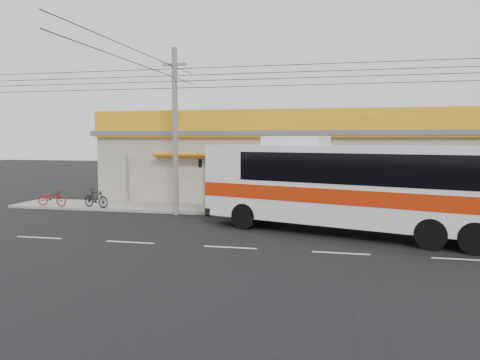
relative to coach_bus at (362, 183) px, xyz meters
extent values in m
plane|color=black|center=(-4.81, -0.81, -2.21)|extent=(120.00, 120.00, 0.00)
cube|color=gray|center=(-4.81, 5.19, -2.14)|extent=(30.00, 3.20, 0.15)
cube|color=gray|center=(-4.81, 10.79, -0.11)|extent=(22.00, 8.00, 4.20)
cube|color=#515458|center=(-4.81, 10.79, 2.14)|extent=(22.60, 8.60, 0.30)
cube|color=orange|center=(-4.81, 6.67, 2.69)|extent=(22.00, 0.24, 1.60)
cube|color=#AE1D09|center=(-6.81, 6.64, 2.69)|extent=(9.00, 0.10, 1.20)
cube|color=#126714|center=(1.69, 6.64, 2.69)|extent=(2.40, 0.10, 1.10)
cube|color=navy|center=(4.39, 6.64, 2.69)|extent=(2.20, 0.10, 1.10)
cube|color=#AE1D09|center=(-13.81, 6.64, 2.69)|extent=(3.00, 0.10, 1.10)
cube|color=orange|center=(-6.81, 6.49, 0.79)|extent=(10.00, 1.20, 0.37)
cube|color=silver|center=(-0.20, 0.07, -0.09)|extent=(13.57, 6.78, 3.23)
cube|color=#BA2507|center=(-0.20, 0.07, -0.48)|extent=(13.62, 6.83, 0.61)
cube|color=black|center=(0.54, -0.18, 0.63)|extent=(11.46, 6.13, 1.22)
cube|color=black|center=(-6.47, 2.10, 0.41)|extent=(0.93, 2.38, 1.67)
cube|color=silver|center=(-2.85, 0.93, 1.72)|extent=(3.02, 2.31, 0.40)
cylinder|color=black|center=(-5.04, 0.31, -1.63)|extent=(1.21, 0.70, 1.16)
cylinder|color=black|center=(-4.26, 2.71, -1.63)|extent=(1.21, 0.70, 1.16)
cylinder|color=black|center=(3.75, -2.54, -1.63)|extent=(1.21, 0.70, 1.16)
imported|color=maroon|center=(-17.11, 3.89, -1.57)|extent=(1.91, 0.76, 0.99)
imported|color=black|center=(-14.34, 3.89, -1.53)|extent=(1.82, 0.92, 1.05)
cylinder|color=slate|center=(-9.39, 3.39, 2.14)|extent=(0.28, 0.28, 8.71)
cube|color=slate|center=(-9.39, 3.39, 5.62)|extent=(1.31, 0.13, 0.13)
camera|label=1|loc=(-0.77, -19.83, 1.79)|focal=35.00mm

